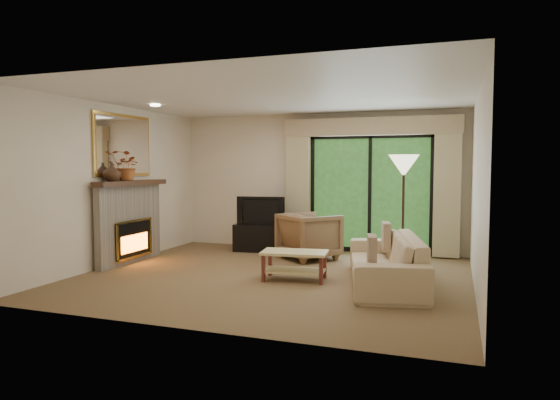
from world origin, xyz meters
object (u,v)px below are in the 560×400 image
(sofa, at_px, (385,260))
(coffee_table, at_px, (295,266))
(armchair, at_px, (309,236))
(media_console, at_px, (262,238))

(sofa, distance_m, coffee_table, 1.26)
(armchair, distance_m, sofa, 2.05)
(sofa, xyz_separation_m, coffee_table, (-1.24, -0.17, -0.13))
(armchair, relative_size, coffee_table, 0.97)
(armchair, bearing_deg, sofa, 175.28)
(media_console, distance_m, armchair, 1.18)
(media_console, relative_size, coffee_table, 1.12)
(sofa, bearing_deg, armchair, -146.26)
(sofa, bearing_deg, coffee_table, -94.94)
(media_console, relative_size, armchair, 1.16)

